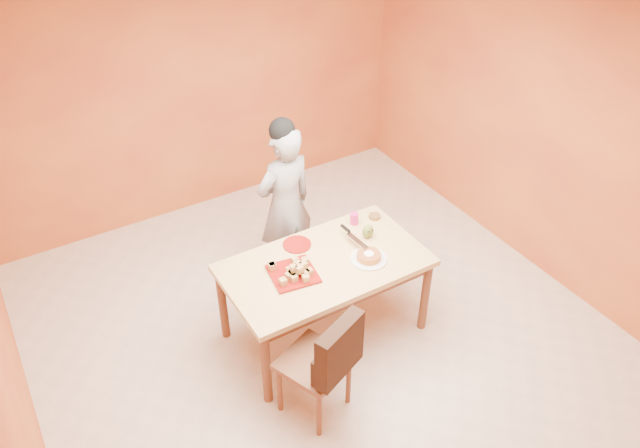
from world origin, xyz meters
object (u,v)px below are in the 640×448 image
dining_table (325,272)px  egg_ornament (368,231)px  person (285,205)px  checker_tin (374,216)px  dining_chair (316,362)px  red_dinner_plate (297,244)px  magenta_glass (354,219)px  sponge_cake (369,256)px  pastry_platter (293,274)px

dining_table → egg_ornament: bearing=11.4°
person → checker_tin: person is taller
dining_chair → egg_ornament: (0.94, 0.73, 0.31)m
red_dinner_plate → magenta_glass: (0.56, 0.01, 0.04)m
dining_chair → person: size_ratio=0.64×
dining_chair → magenta_glass: bearing=23.2°
egg_ornament → magenta_glass: 0.22m
magenta_glass → red_dinner_plate: bearing=-179.3°
magenta_glass → egg_ornament: bearing=-92.8°
person → checker_tin: bearing=129.6°
dining_chair → person: person is taller
person → dining_table: bearing=76.3°
sponge_cake → pastry_platter: bearing=166.2°
dining_table → checker_tin: (0.68, 0.29, 0.11)m
dining_table → pastry_platter: pastry_platter is taller
person → egg_ornament: size_ratio=12.39×
person → sponge_cake: 1.01m
checker_tin → sponge_cake: bearing=-129.8°
egg_ornament → checker_tin: egg_ornament is taller
dining_chair → checker_tin: bearing=17.2°
pastry_platter → checker_tin: size_ratio=3.45×
dining_chair → magenta_glass: 1.38m
person → red_dinner_plate: size_ratio=6.67×
dining_chair → egg_ornament: dining_chair is taller
dining_table → red_dinner_plate: size_ratio=6.91×
sponge_cake → egg_ornament: bearing=57.0°
dining_chair → pastry_platter: bearing=52.3°
dining_chair → magenta_glass: size_ratio=9.73×
person → red_dinner_plate: (-0.18, -0.53, -0.00)m
dining_chair → checker_tin: dining_chair is taller
red_dinner_plate → magenta_glass: 0.56m
egg_ornament → sponge_cake: bearing=-118.8°
egg_ornament → magenta_glass: size_ratio=1.23×
egg_ornament → dining_chair: bearing=-137.8°
red_dinner_plate → pastry_platter: bearing=-124.2°
person → checker_tin: (0.58, -0.55, 0.00)m
egg_ornament → pastry_platter: bearing=-169.0°
red_dinner_plate → checker_tin: checker_tin is taller
pastry_platter → checker_tin: checker_tin is taller
dining_chair → egg_ornament: 1.23m
red_dinner_plate → checker_tin: size_ratio=2.32×
person → sponge_cake: bearing=95.6°
dining_chair → pastry_platter: size_ratio=2.85×
magenta_glass → checker_tin: (0.20, -0.02, -0.04)m
person → sponge_cake: (0.22, -0.98, 0.02)m
person → checker_tin: 0.80m
red_dinner_plate → dining_table: bearing=-75.6°
magenta_glass → checker_tin: bearing=-6.7°
red_dinner_plate → magenta_glass: size_ratio=2.30×
pastry_platter → sponge_cake: sponge_cake is taller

